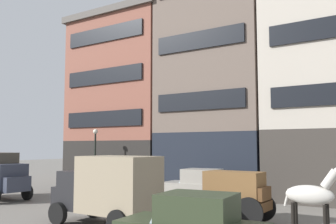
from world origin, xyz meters
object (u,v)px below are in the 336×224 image
Objects in this scene: sedan_dark at (200,187)px; fire_hydrant_curbside at (166,191)px; draft_horse at (312,194)px; streetlamp_curbside at (95,151)px; cargo_wagon at (235,192)px; delivery_truck_far at (107,187)px; pedestrian_officer at (126,181)px.

sedan_dark is 2.89m from fire_hydrant_curbside.
draft_horse is 15.14m from streetlamp_curbside.
streetlamp_curbside reaches higher than draft_horse.
cargo_wagon is 7.09m from fire_hydrant_curbside.
cargo_wagon is 2.95m from draft_horse.
delivery_truck_far reaches higher than sedan_dark.
streetlamp_curbside is at bearing 164.76° from pedestrian_officer.
draft_horse reaches higher than pedestrian_officer.
sedan_dark is at bearing -1.93° from pedestrian_officer.
pedestrian_officer is (-4.32, 6.43, -0.44)m from delivery_truck_far.
pedestrian_officer is (-8.17, 3.12, -0.17)m from cargo_wagon.
streetlamp_curbside reaches higher than fire_hydrant_curbside.
delivery_truck_far is 7.55m from fire_hydrant_curbside.
sedan_dark reaches higher than pedestrian_officer.
cargo_wagon is 8.75m from pedestrian_officer.
cargo_wagon reaches higher than sedan_dark.
sedan_dark reaches higher than fire_hydrant_curbside.
fire_hydrant_curbside is (-2.03, 7.20, -1.00)m from delivery_truck_far.
fire_hydrant_curbside is at bearing 160.68° from sedan_dark.
cargo_wagon is at bearing -20.93° from pedestrian_officer.
pedestrian_officer is 0.44× the size of streetlamp_curbside.
fire_hydrant_curbside is (5.70, -0.15, -2.24)m from streetlamp_curbside.
cargo_wagon is at bearing 40.66° from delivery_truck_far.
streetlamp_curbside is at bearing 172.56° from sedan_dark.
draft_horse is 9.68m from fire_hydrant_curbside.
draft_horse is 11.55m from pedestrian_officer.
streetlamp_curbside is at bearing 164.41° from draft_horse.
draft_horse is at bearing 25.91° from delivery_truck_far.
pedestrian_officer is at bearing 164.30° from draft_horse.
cargo_wagon is 12.36m from streetlamp_curbside.
draft_horse reaches higher than cargo_wagon.
fire_hydrant_curbside is at bearing -1.54° from streetlamp_curbside.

